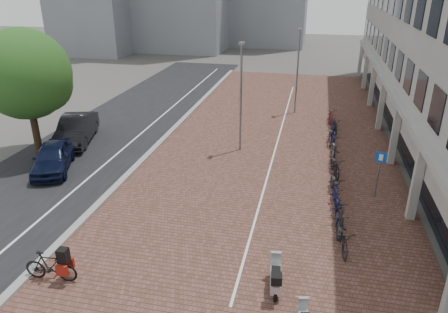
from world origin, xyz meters
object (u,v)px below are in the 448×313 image
at_px(parking_sign, 379,168).
at_px(car_dark, 76,129).
at_px(car_navy, 53,157).
at_px(hero_bike, 50,266).
at_px(scooter_front, 276,275).

bearing_deg(parking_sign, car_dark, -175.18).
bearing_deg(car_dark, car_navy, -92.81).
relative_size(hero_bike, scooter_front, 1.19).
height_order(car_navy, car_dark, car_dark).
distance_m(car_dark, hero_bike, 13.82).
bearing_deg(car_navy, car_dark, 81.71).
bearing_deg(hero_bike, parking_sign, -56.97).
xyz_separation_m(car_dark, hero_bike, (6.26, -12.32, -0.25)).
xyz_separation_m(car_navy, scooter_front, (12.86, -6.92, -0.19)).
distance_m(car_navy, scooter_front, 14.61).
distance_m(car_navy, car_dark, 4.30).
bearing_deg(scooter_front, parking_sign, 55.27).
relative_size(scooter_front, parking_sign, 0.69).
bearing_deg(car_navy, hero_bike, -79.49).
bearing_deg(parking_sign, car_navy, -161.88).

